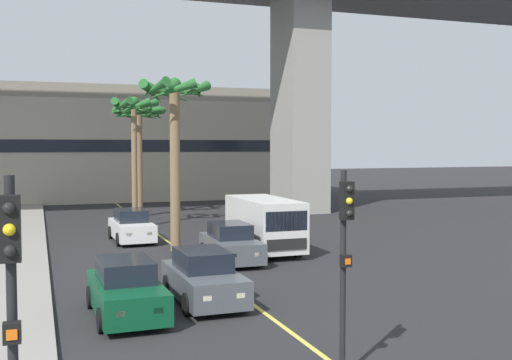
# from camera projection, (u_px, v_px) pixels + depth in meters

# --- Properties ---
(lane_stripe_center) EXTENTS (0.14, 56.00, 0.01)m
(lane_stripe_center) POSITION_uv_depth(u_px,v_px,m) (181.00, 251.00, 27.57)
(lane_stripe_center) COLOR #DBCC4C
(lane_stripe_center) RESTS_ON ground
(pier_building_backdrop) EXTENTS (37.92, 8.04, 9.65)m
(pier_building_backdrop) POSITION_uv_depth(u_px,v_px,m) (110.00, 145.00, 54.08)
(pier_building_backdrop) COLOR #BCB29E
(pier_building_backdrop) RESTS_ON ground
(car_queue_front) EXTENTS (1.93, 4.15, 1.56)m
(car_queue_front) POSITION_uv_depth(u_px,v_px,m) (131.00, 227.00, 30.49)
(car_queue_front) COLOR white
(car_queue_front) RESTS_ON ground
(car_queue_second) EXTENTS (1.91, 4.14, 1.56)m
(car_queue_second) POSITION_uv_depth(u_px,v_px,m) (126.00, 290.00, 17.10)
(car_queue_second) COLOR #0C4728
(car_queue_second) RESTS_ON ground
(car_queue_third) EXTENTS (1.89, 4.13, 1.56)m
(car_queue_third) POSITION_uv_depth(u_px,v_px,m) (203.00, 278.00, 18.66)
(car_queue_third) COLOR #4C5156
(car_queue_third) RESTS_ON ground
(car_queue_fourth) EXTENTS (1.90, 4.14, 1.56)m
(car_queue_fourth) POSITION_uv_depth(u_px,v_px,m) (231.00, 244.00, 25.11)
(car_queue_fourth) COLOR #4C5156
(car_queue_fourth) RESTS_ON ground
(delivery_van) EXTENTS (2.18, 5.26, 2.36)m
(delivery_van) POSITION_uv_depth(u_px,v_px,m) (264.00, 223.00, 27.38)
(delivery_van) COLOR silver
(delivery_van) RESTS_ON ground
(traffic_light_left_sidewalk_corner) EXTENTS (0.24, 0.37, 4.20)m
(traffic_light_left_sidewalk_corner) POSITION_uv_depth(u_px,v_px,m) (12.00, 305.00, 7.16)
(traffic_light_left_sidewalk_corner) COLOR black
(traffic_light_left_sidewalk_corner) RESTS_ON sidewalk_left
(traffic_light_median_near) EXTENTS (0.24, 0.37, 4.20)m
(traffic_light_median_near) POSITION_uv_depth(u_px,v_px,m) (345.00, 245.00, 12.42)
(traffic_light_median_near) COLOR black
(traffic_light_median_near) RESTS_ON ground
(palm_tree_near_median) EXTENTS (2.80, 2.87, 7.44)m
(palm_tree_near_median) POSITION_uv_depth(u_px,v_px,m) (134.00, 120.00, 35.08)
(palm_tree_near_median) COLOR brown
(palm_tree_near_median) RESTS_ON ground
(palm_tree_mid_median) EXTENTS (3.62, 3.66, 7.32)m
(palm_tree_mid_median) POSITION_uv_depth(u_px,v_px,m) (139.00, 125.00, 40.75)
(palm_tree_mid_median) COLOR brown
(palm_tree_mid_median) RESTS_ON ground
(palm_tree_far_median) EXTENTS (3.25, 3.30, 7.66)m
(palm_tree_far_median) POSITION_uv_depth(u_px,v_px,m) (175.00, 117.00, 27.47)
(palm_tree_far_median) COLOR brown
(palm_tree_far_median) RESTS_ON ground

